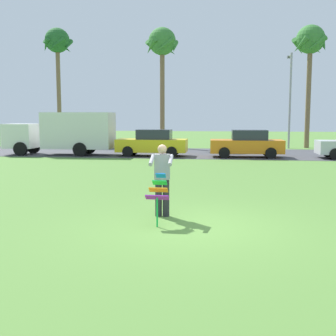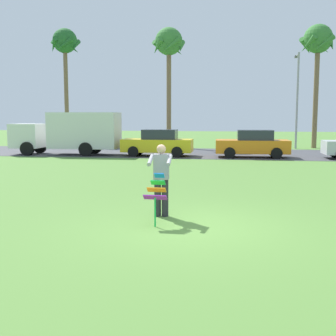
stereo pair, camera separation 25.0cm
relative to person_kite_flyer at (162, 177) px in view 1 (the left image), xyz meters
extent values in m
plane|color=#568438|center=(0.83, -0.90, -0.95)|extent=(120.00, 120.00, 0.00)
cube|color=#424247|center=(0.83, 17.89, -0.95)|extent=(120.00, 8.00, 0.01)
cylinder|color=#26262B|center=(0.09, 0.03, -0.50)|extent=(0.16, 0.16, 0.90)
cylinder|color=#26262B|center=(-0.09, 0.02, -0.50)|extent=(0.16, 0.16, 0.90)
cube|color=gray|center=(0.00, 0.02, 0.25)|extent=(0.37, 0.24, 0.60)
sphere|color=tan|center=(0.00, 0.02, 0.67)|extent=(0.22, 0.22, 0.22)
cylinder|color=gray|center=(0.23, -0.21, 0.43)|extent=(0.12, 0.59, 0.24)
cylinder|color=gray|center=(-0.21, -0.24, 0.43)|extent=(0.12, 0.59, 0.24)
cube|color=blue|center=(0.05, -0.50, 0.11)|extent=(0.23, 0.14, 0.12)
cube|color=green|center=(0.04, -0.66, -0.02)|extent=(0.32, 0.14, 0.12)
cube|color=orange|center=(0.04, -0.82, -0.16)|extent=(0.42, 0.15, 0.12)
cube|color=purple|center=(0.04, -0.99, -0.30)|extent=(0.51, 0.15, 0.12)
cylinder|color=green|center=(0.04, -0.99, -0.62)|extent=(0.04, 0.04, 0.65)
cube|color=silver|center=(-11.26, 15.40, 0.22)|extent=(1.86, 1.95, 1.50)
cube|color=silver|center=(-7.57, 15.52, 0.57)|extent=(4.26, 2.13, 2.20)
cylinder|color=black|center=(-10.89, 14.50, -0.53)|extent=(0.85, 0.31, 0.84)
cylinder|color=black|center=(-10.94, 16.33, -0.53)|extent=(0.85, 0.31, 0.84)
cylinder|color=black|center=(-7.18, 14.61, -0.53)|extent=(0.85, 0.31, 0.84)
cylinder|color=black|center=(-7.24, 16.45, -0.53)|extent=(0.85, 0.31, 0.84)
cube|color=yellow|center=(-2.99, 15.49, -0.31)|extent=(4.21, 1.73, 0.76)
cube|color=#282D38|center=(-2.84, 15.49, 0.35)|extent=(2.02, 1.41, 0.60)
cylinder|color=black|center=(-4.29, 14.68, -0.63)|extent=(0.64, 0.22, 0.64)
cylinder|color=black|center=(-4.30, 16.29, -0.63)|extent=(0.64, 0.22, 0.64)
cylinder|color=black|center=(-1.68, 14.69, -0.63)|extent=(0.64, 0.22, 0.64)
cylinder|color=black|center=(-1.69, 16.31, -0.63)|extent=(0.64, 0.22, 0.64)
cube|color=orange|center=(2.63, 15.49, -0.31)|extent=(4.26, 1.85, 0.76)
cube|color=#282D38|center=(2.78, 15.50, 0.35)|extent=(2.07, 1.47, 0.60)
cylinder|color=black|center=(1.35, 14.64, -0.63)|extent=(0.65, 0.24, 0.64)
cylinder|color=black|center=(1.29, 16.25, -0.63)|extent=(0.65, 0.24, 0.64)
cylinder|color=black|center=(3.96, 14.73, -0.63)|extent=(0.65, 0.24, 0.64)
cylinder|color=black|center=(3.90, 16.35, -0.63)|extent=(0.65, 0.24, 0.64)
cylinder|color=black|center=(7.43, 14.66, -0.63)|extent=(0.64, 0.23, 0.64)
cylinder|color=black|center=(7.39, 16.27, -0.63)|extent=(0.64, 0.23, 0.64)
cylinder|color=brown|center=(-13.11, 26.25, 3.38)|extent=(0.36, 0.36, 8.66)
sphere|color=#236028|center=(-13.11, 26.25, 7.91)|extent=(2.10, 2.10, 2.10)
cone|color=#236028|center=(-12.16, 26.25, 7.46)|extent=(0.44, 1.56, 1.28)
cone|color=#236028|center=(-12.81, 27.16, 7.46)|extent=(1.62, 0.90, 1.28)
cone|color=#236028|center=(-13.88, 26.81, 7.46)|extent=(1.27, 1.52, 1.28)
cone|color=#236028|center=(-13.88, 25.69, 7.46)|extent=(1.27, 1.52, 1.28)
cone|color=#236028|center=(-12.81, 25.35, 7.46)|extent=(1.62, 0.90, 1.28)
cylinder|color=brown|center=(-3.56, 23.46, 3.00)|extent=(0.36, 0.36, 7.89)
sphere|color=#387A33|center=(-3.56, 23.46, 7.14)|extent=(2.10, 2.10, 2.10)
cone|color=#387A33|center=(-2.61, 23.46, 6.69)|extent=(0.44, 1.56, 1.28)
cone|color=#387A33|center=(-3.27, 24.36, 6.69)|extent=(1.62, 0.90, 1.28)
cone|color=#387A33|center=(-4.33, 24.02, 6.69)|extent=(1.27, 1.52, 1.28)
cone|color=#387A33|center=(-4.33, 22.90, 6.69)|extent=(1.27, 1.52, 1.28)
cone|color=#387A33|center=(-3.27, 22.55, 6.69)|extent=(1.62, 0.90, 1.28)
cylinder|color=brown|center=(7.48, 23.82, 2.97)|extent=(0.36, 0.36, 7.84)
sphere|color=#387A33|center=(7.48, 23.82, 7.09)|extent=(2.10, 2.10, 2.10)
cone|color=#387A33|center=(8.43, 23.82, 6.64)|extent=(0.44, 1.56, 1.28)
cone|color=#387A33|center=(7.78, 24.73, 6.64)|extent=(1.62, 0.90, 1.28)
cone|color=#387A33|center=(6.71, 24.38, 6.64)|extent=(1.27, 1.52, 1.28)
cone|color=#387A33|center=(6.71, 23.26, 6.64)|extent=(1.27, 1.52, 1.28)
cone|color=#387A33|center=(7.78, 22.92, 6.64)|extent=(1.62, 0.90, 1.28)
cylinder|color=#9E9EA3|center=(6.05, 23.04, 2.55)|extent=(0.16, 0.16, 7.00)
cylinder|color=#9E9EA3|center=(6.05, 23.74, 5.95)|extent=(0.10, 1.40, 0.10)
cube|color=#4C4C51|center=(6.05, 24.39, 5.91)|extent=(0.24, 0.44, 0.16)
camera|label=1|loc=(1.53, -9.99, 1.44)|focal=45.97mm
camera|label=2|loc=(1.77, -9.95, 1.44)|focal=45.97mm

